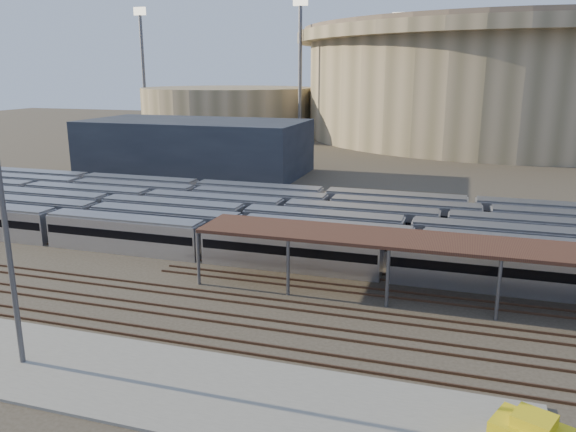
% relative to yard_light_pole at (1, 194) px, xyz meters
% --- Properties ---
extents(ground, '(420.00, 420.00, 0.00)m').
position_rel_yard_light_pole_xyz_m(ground, '(12.74, 15.47, -11.66)').
color(ground, '#383026').
rests_on(ground, ground).
extents(apron, '(50.00, 9.00, 0.20)m').
position_rel_yard_light_pole_xyz_m(apron, '(7.74, 0.47, -11.56)').
color(apron, gray).
rests_on(apron, ground).
extents(subway_trains, '(129.66, 23.90, 3.60)m').
position_rel_yard_light_pole_xyz_m(subway_trains, '(9.42, 33.97, -9.86)').
color(subway_trains, silver).
rests_on(subway_trains, ground).
extents(inspection_shed, '(60.30, 6.00, 5.30)m').
position_rel_yard_light_pole_xyz_m(inspection_shed, '(34.74, 19.47, -6.67)').
color(inspection_shed, '#545459').
rests_on(inspection_shed, ground).
extents(empty_tracks, '(170.00, 9.62, 0.18)m').
position_rel_yard_light_pole_xyz_m(empty_tracks, '(12.74, 10.47, -11.57)').
color(empty_tracks, '#4C3323').
rests_on(empty_tracks, ground).
extents(stadium, '(124.00, 124.00, 32.50)m').
position_rel_yard_light_pole_xyz_m(stadium, '(37.74, 155.47, 4.81)').
color(stadium, '#9C8969').
rests_on(stadium, ground).
extents(secondary_arena, '(56.00, 56.00, 14.00)m').
position_rel_yard_light_pole_xyz_m(secondary_arena, '(-47.26, 145.47, -4.66)').
color(secondary_arena, '#9C8969').
rests_on(secondary_arena, ground).
extents(service_building, '(42.00, 20.00, 10.00)m').
position_rel_yard_light_pole_xyz_m(service_building, '(-22.26, 70.47, -6.66)').
color(service_building, '#1E232D').
rests_on(service_building, ground).
extents(floodlight_0, '(4.00, 1.00, 38.40)m').
position_rel_yard_light_pole_xyz_m(floodlight_0, '(-17.26, 125.47, 8.99)').
color(floodlight_0, '#545459').
rests_on(floodlight_0, ground).
extents(floodlight_1, '(4.00, 1.00, 38.40)m').
position_rel_yard_light_pole_xyz_m(floodlight_1, '(-72.26, 135.47, 8.99)').
color(floodlight_1, '#545459').
rests_on(floodlight_1, ground).
extents(floodlight_3, '(4.00, 1.00, 38.40)m').
position_rel_yard_light_pole_xyz_m(floodlight_3, '(2.74, 175.47, 8.99)').
color(floodlight_3, '#545459').
rests_on(floodlight_3, ground).
extents(yard_light_pole, '(0.81, 0.36, 22.75)m').
position_rel_yard_light_pole_xyz_m(yard_light_pole, '(0.00, 0.00, 0.00)').
color(yard_light_pole, '#545459').
rests_on(yard_light_pole, apron).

